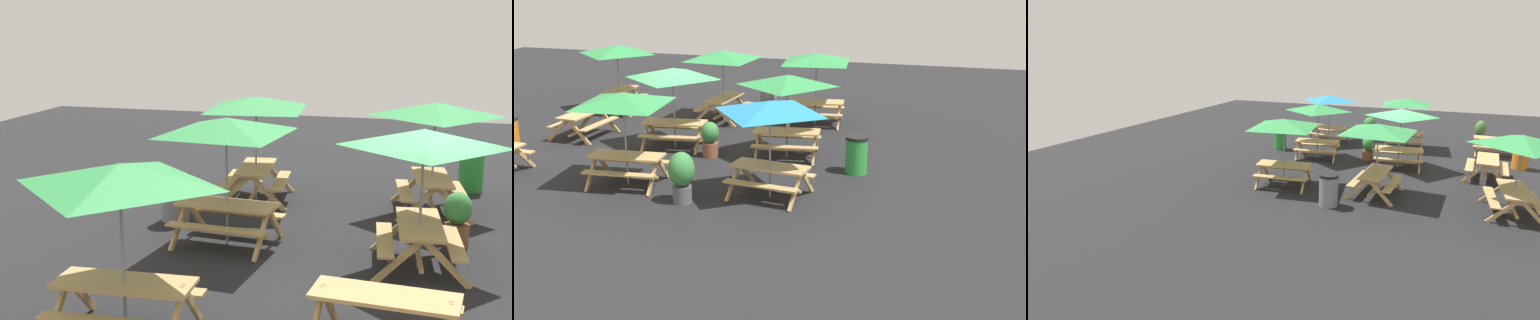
# 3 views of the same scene
# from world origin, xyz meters

# --- Properties ---
(ground_plane) EXTENTS (31.36, 31.36, 0.00)m
(ground_plane) POSITION_xyz_m (0.00, 0.00, 0.00)
(ground_plane) COLOR #232326
(ground_plane) RESTS_ON ground
(picnic_table_0) EXTENTS (2.27, 2.27, 2.34)m
(picnic_table_0) POSITION_xyz_m (3.62, -3.22, 1.99)
(picnic_table_0) COLOR tan
(picnic_table_0) RESTS_ON ground
(picnic_table_1) EXTENTS (2.10, 2.10, 2.34)m
(picnic_table_1) POSITION_xyz_m (-3.66, 3.53, 1.99)
(picnic_table_1) COLOR tan
(picnic_table_1) RESTS_ON ground
(picnic_table_2) EXTENTS (2.81, 2.81, 2.34)m
(picnic_table_2) POSITION_xyz_m (3.23, 3.65, 1.99)
(picnic_table_2) COLOR tan
(picnic_table_2) RESTS_ON ground
(picnic_table_3) EXTENTS (2.25, 2.25, 2.34)m
(picnic_table_3) POSITION_xyz_m (3.23, -0.10, 1.99)
(picnic_table_3) COLOR tan
(picnic_table_3) RESTS_ON ground
(picnic_table_4) EXTENTS (2.82, 2.82, 2.34)m
(picnic_table_4) POSITION_xyz_m (0.20, 3.36, 1.99)
(picnic_table_4) COLOR tan
(picnic_table_4) RESTS_ON ground
(picnic_table_5) EXTENTS (2.20, 2.20, 2.34)m
(picnic_table_5) POSITION_xyz_m (-0.12, -0.00, 1.99)
(picnic_table_5) COLOR tan
(picnic_table_5) RESTS_ON ground
(picnic_table_6) EXTENTS (1.66, 1.91, 0.81)m
(picnic_table_6) POSITION_xyz_m (-3.22, 0.28, 0.56)
(picnic_table_6) COLOR tan
(picnic_table_6) RESTS_ON ground
(picnic_table_7) EXTENTS (1.87, 1.61, 0.81)m
(picnic_table_7) POSITION_xyz_m (-3.82, -3.40, 0.56)
(picnic_table_7) COLOR tan
(picnic_table_7) RESTS_ON ground
(picnic_table_8) EXTENTS (2.82, 2.82, 2.34)m
(picnic_table_8) POSITION_xyz_m (0.03, -3.33, 1.99)
(picnic_table_8) COLOR tan
(picnic_table_8) RESTS_ON ground
(trash_bin_green) EXTENTS (0.59, 0.59, 0.98)m
(trash_bin_green) POSITION_xyz_m (5.28, -0.94, 0.49)
(trash_bin_green) COLOR green
(trash_bin_green) RESTS_ON ground
(trash_bin_orange) EXTENTS (0.59, 0.59, 0.98)m
(trash_bin_orange) POSITION_xyz_m (-4.52, -1.58, 0.49)
(trash_bin_orange) COLOR orange
(trash_bin_orange) RESTS_ON ground
(trash_bin_gray) EXTENTS (0.59, 0.59, 0.98)m
(trash_bin_gray) POSITION_xyz_m (1.33, 4.80, 0.49)
(trash_bin_gray) COLOR gray
(trash_bin_gray) RESTS_ON ground
(potted_plant_0) EXTENTS (0.49, 0.49, 1.19)m
(potted_plant_0) POSITION_xyz_m (-3.28, -5.24, 0.62)
(potted_plant_0) COLOR #59595B
(potted_plant_0) RESTS_ON ground
(potted_plant_1) EXTENTS (0.61, 0.61, 1.20)m
(potted_plant_1) POSITION_xyz_m (1.78, -4.12, 0.68)
(potted_plant_1) COLOR #59595B
(potted_plant_1) RESTS_ON ground
(potted_plant_2) EXTENTS (0.49, 0.49, 0.99)m
(potted_plant_2) POSITION_xyz_m (1.18, -0.60, 0.52)
(potted_plant_2) COLOR #935138
(potted_plant_2) RESTS_ON ground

